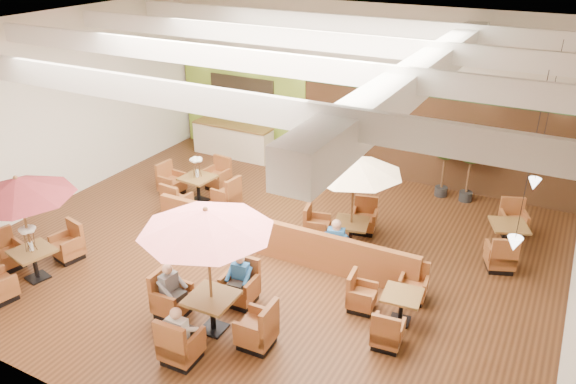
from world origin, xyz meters
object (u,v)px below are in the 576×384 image
Objects in this scene: diner_1 at (240,274)px; diner_0 at (179,329)px; table_2 at (351,181)px; table_1 at (208,250)px; table_4 at (389,305)px; diner_3 at (336,238)px; table_5 at (507,238)px; topiary_0 at (335,131)px; table_3 at (198,188)px; table_0 at (20,206)px; diner_4 at (336,240)px; service_counter at (233,141)px; topiary_2 at (472,151)px; diner_2 at (171,285)px; booth_divider at (278,240)px; topiary_1 at (447,147)px.

diner_0 is at bearing 83.56° from diner_1.
table_1 is at bearing -117.51° from table_2.
table_4 is 2.83× the size of diner_3.
topiary_0 is (-5.91, 2.49, 1.15)m from table_5.
table_3 is at bearing -50.40° from diner_1.
table_3 is 8.78m from table_5.
table_0 is 3.79× the size of diner_4.
table_5 is 4.50m from diner_3.
table_1 is at bearing -82.79° from topiary_0.
table_4 is at bearing -58.63° from diner_4.
service_counter is 1.08× the size of table_5.
table_1 reaches higher than topiary_2.
diner_2 is (-2.22, -4.37, -1.13)m from table_2.
diner_0 reaches higher than booth_divider.
diner_0 is at bearing -92.23° from table_1.
table_3 is 6.98m from diner_0.
table_0 is at bearing 172.48° from diner_0.
topiary_2 is at bearing 51.20° from table_2.
table_0 reaches higher than diner_3.
service_counter is 4.01m from topiary_0.
diner_1 is at bearing -155.54° from table_5.
diner_0 is (-3.07, -3.12, 0.43)m from table_4.
table_1 reaches higher than table_2.
diner_2 is at bearing -137.48° from diner_3.
table_2 is 3.71m from diner_1.
diner_2 is 4.11m from diner_4.
table_0 reaches higher than table_4.
topiary_2 is at bearing 60.41° from table_0.
table_0 is (0.15, -8.82, 1.32)m from service_counter.
topiary_2 is at bearing 82.26° from table_4.
service_counter is 7.98m from diner_4.
service_counter is 7.98m from diner_3.
booth_divider is 9.51× the size of diner_1.
table_2 is 1.22× the size of topiary_2.
topiary_1 reaches higher than diner_2.
service_counter is 1.39× the size of topiary_1.
table_5 is at bearing -47.38° from topiary_1.
table_1 is 1.57m from diner_2.
table_3 reaches higher than diner_2.
table_1 reaches higher than table_4.
diner_4 is at bearing -103.68° from diner_3.
diner_0 is 1.07× the size of diner_1.
table_3 is 3.50× the size of diner_2.
topiary_1 is at bearing 164.29° from diner_2.
service_counter reaches higher than table_5.
table_3 is at bearing 123.48° from diner_0.
table_5 is at bearing -13.16° from service_counter.
table_1 is at bearing 83.56° from diner_1.
diner_4 is (1.24, 3.42, -1.19)m from table_1.
topiary_1 is 3.02× the size of diner_4.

